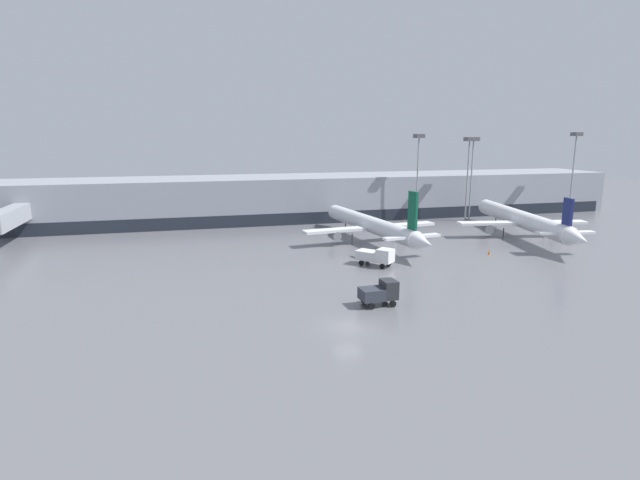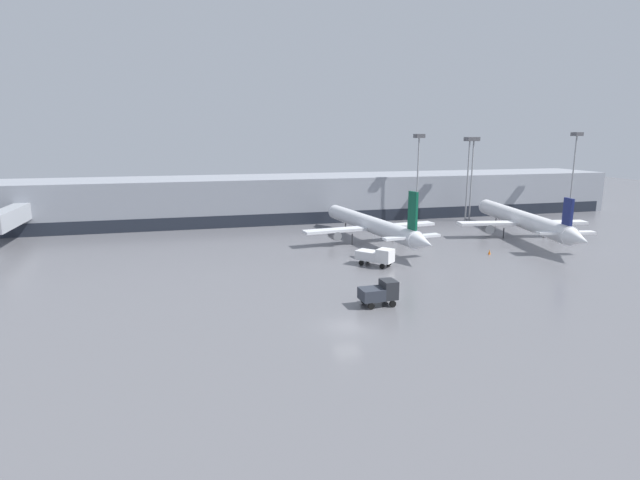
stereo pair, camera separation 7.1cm
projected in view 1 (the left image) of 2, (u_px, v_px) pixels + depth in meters
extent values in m
plane|color=slate|center=(348.00, 327.00, 46.33)|extent=(320.00, 320.00, 0.00)
cube|color=gray|center=(257.00, 199.00, 104.08)|extent=(160.00, 16.00, 9.00)
cube|color=#1E232D|center=(263.00, 220.00, 97.14)|extent=(156.80, 0.10, 2.40)
cube|color=#9399A0|center=(8.00, 218.00, 79.08)|extent=(2.60, 14.83, 2.80)
cylinder|color=silver|center=(369.00, 224.00, 83.12)|extent=(6.12, 28.96, 2.64)
cone|color=silver|center=(332.00, 211.00, 97.55)|extent=(2.84, 3.19, 2.51)
cone|color=silver|center=(424.00, 243.00, 68.21)|extent=(2.84, 4.22, 2.38)
cube|color=silver|center=(371.00, 228.00, 82.57)|extent=(23.58, 5.13, 0.44)
cube|color=silver|center=(412.00, 237.00, 71.00)|extent=(9.01, 2.36, 0.35)
cube|color=#0C5138|center=(413.00, 213.00, 70.28)|extent=(0.61, 2.09, 5.96)
cylinder|color=slate|center=(334.00, 235.00, 80.36)|extent=(1.75, 2.68, 1.45)
cylinder|color=slate|center=(405.00, 230.00, 85.12)|extent=(1.75, 2.68, 1.45)
cylinder|color=#2D2D33|center=(345.00, 227.00, 92.07)|extent=(0.20, 0.20, 1.80)
cylinder|color=#2D2D33|center=(352.00, 239.00, 80.88)|extent=(0.20, 0.20, 1.80)
cylinder|color=#2D2D33|center=(393.00, 236.00, 83.60)|extent=(0.20, 0.20, 1.80)
cylinder|color=white|center=(520.00, 219.00, 87.38)|extent=(8.56, 31.03, 2.89)
cone|color=white|center=(482.00, 205.00, 104.07)|extent=(3.29, 3.63, 2.75)
cone|color=white|center=(579.00, 239.00, 70.12)|extent=(3.36, 4.74, 2.60)
cube|color=white|center=(522.00, 223.00, 86.74)|extent=(22.60, 6.59, 0.44)
cube|color=white|center=(566.00, 233.00, 73.39)|extent=(8.67, 2.94, 0.35)
cube|color=navy|center=(568.00, 214.00, 72.80)|extent=(0.77, 2.26, 4.54)
cylinder|color=slate|center=(487.00, 228.00, 86.47)|extent=(2.07, 2.98, 1.59)
cylinder|color=slate|center=(557.00, 227.00, 87.37)|extent=(2.07, 2.98, 1.59)
cylinder|color=#2D2D33|center=(496.00, 221.00, 97.67)|extent=(0.20, 0.20, 1.80)
cylinder|color=#2D2D33|center=(503.00, 233.00, 86.06)|extent=(0.20, 0.20, 1.80)
cylinder|color=#2D2D33|center=(544.00, 232.00, 86.57)|extent=(0.20, 0.20, 1.80)
cube|color=#2D333D|center=(372.00, 294.00, 51.67)|extent=(2.47, 2.21, 1.21)
cube|color=#26282D|center=(389.00, 289.00, 52.15)|extent=(1.55, 2.07, 1.94)
cylinder|color=black|center=(385.00, 298.00, 53.33)|extent=(0.71, 0.28, 0.70)
cylinder|color=black|center=(393.00, 304.00, 51.55)|extent=(0.71, 0.28, 0.70)
cylinder|color=black|center=(364.00, 300.00, 52.63)|extent=(0.71, 0.28, 0.70)
cylinder|color=black|center=(371.00, 306.00, 50.85)|extent=(0.71, 0.28, 0.70)
cube|color=silver|center=(368.00, 255.00, 68.36)|extent=(3.68, 3.79, 1.25)
cube|color=silver|center=(385.00, 256.00, 66.89)|extent=(2.80, 2.79, 1.81)
cylinder|color=black|center=(389.00, 263.00, 67.88)|extent=(0.65, 0.69, 0.70)
cylinder|color=black|center=(382.00, 266.00, 66.34)|extent=(0.65, 0.69, 0.70)
cylinder|color=black|center=(368.00, 260.00, 69.64)|extent=(0.65, 0.69, 0.70)
cylinder|color=black|center=(361.00, 263.00, 68.10)|extent=(0.65, 0.69, 0.70)
cone|color=orange|center=(489.00, 252.00, 74.43)|extent=(0.38, 0.38, 0.75)
cylinder|color=gray|center=(417.00, 180.00, 101.15)|extent=(0.30, 0.30, 16.91)
cube|color=#4C4C51|center=(419.00, 136.00, 99.33)|extent=(1.80, 1.80, 0.80)
cylinder|color=gray|center=(471.00, 181.00, 102.75)|extent=(0.30, 0.30, 16.29)
cube|color=#4C4C51|center=(474.00, 139.00, 100.99)|extent=(1.80, 1.80, 0.80)
cylinder|color=gray|center=(572.00, 177.00, 108.12)|extent=(0.30, 0.30, 17.29)
cube|color=#4C4C51|center=(577.00, 134.00, 106.26)|extent=(1.80, 1.80, 0.80)
cylinder|color=gray|center=(467.00, 182.00, 102.04)|extent=(0.30, 0.30, 16.30)
cube|color=#4C4C51|center=(470.00, 139.00, 100.28)|extent=(1.80, 1.80, 0.80)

